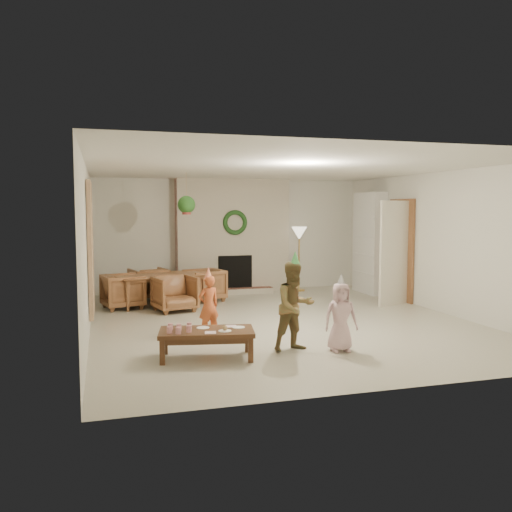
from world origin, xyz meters
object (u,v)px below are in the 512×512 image
object	(u,v)px
dining_chair_left	(123,291)
child_pink	(341,317)
dining_chair_near	(175,293)
child_plaid	(295,306)
dining_chair_right	(205,285)
dining_chair_far	(149,284)
dining_table	(161,290)
coffee_table_top	(207,332)
child_red	(209,306)

from	to	relation	value
dining_chair_left	child_pink	xyz separation A→B (m)	(2.59, -3.86, 0.13)
dining_chair_near	child_plaid	world-z (taller)	child_plaid
dining_chair_left	dining_chair_right	size ratio (longest dim) A/B	1.00
dining_chair_far	dining_chair_right	size ratio (longest dim) A/B	1.00
dining_table	dining_chair_left	xyz separation A→B (m)	(-0.71, -0.17, 0.03)
dining_chair_left	dining_table	bearing A→B (deg)	-90.00
dining_chair_near	coffee_table_top	distance (m)	3.17
coffee_table_top	child_plaid	xyz separation A→B (m)	(1.17, 0.05, 0.25)
dining_chair_far	child_red	world-z (taller)	child_red
dining_chair_far	coffee_table_top	bearing A→B (deg)	80.41
dining_chair_near	coffee_table_top	world-z (taller)	dining_chair_near
child_plaid	child_pink	world-z (taller)	child_plaid
coffee_table_top	child_plaid	size ratio (longest dim) A/B	0.99
dining_chair_near	dining_chair_left	xyz separation A→B (m)	(-0.88, 0.54, 0.00)
dining_chair_left	dining_chair_near	bearing A→B (deg)	-135.00
dining_chair_near	dining_chair_right	distance (m)	1.17
dining_chair_far	dining_chair_left	size ratio (longest dim) A/B	1.00
child_plaid	child_pink	xyz separation A→B (m)	(0.56, -0.20, -0.13)
dining_chair_far	dining_table	bearing A→B (deg)	90.00
child_red	child_pink	size ratio (longest dim) A/B	0.99
dining_chair_far	dining_chair_left	world-z (taller)	same
dining_chair_far	dining_chair_left	bearing A→B (deg)	45.00
dining_chair_right	child_plaid	size ratio (longest dim) A/B	0.61
dining_table	child_plaid	xyz separation A→B (m)	(1.32, -3.83, 0.29)
dining_table	dining_chair_far	size ratio (longest dim) A/B	2.34
dining_chair_right	child_pink	size ratio (longest dim) A/B	0.79
child_plaid	child_pink	size ratio (longest dim) A/B	1.30
child_red	dining_chair_near	bearing A→B (deg)	-99.52
dining_table	child_red	distance (m)	2.78
dining_chair_right	dining_chair_left	bearing A→B (deg)	-90.00
child_red	dining_chair_far	bearing A→B (deg)	-96.48
child_red	child_pink	world-z (taller)	child_pink
dining_table	dining_chair_left	bearing A→B (deg)	-180.00
dining_chair_far	dining_chair_left	xyz separation A→B (m)	(-0.54, -0.88, 0.00)
dining_chair_far	dining_chair_right	world-z (taller)	same
dining_chair_far	dining_chair_near	bearing A→B (deg)	90.00
dining_chair_far	child_plaid	size ratio (longest dim) A/B	0.61
child_plaid	dining_chair_left	bearing A→B (deg)	107.96
dining_chair_far	coffee_table_top	distance (m)	4.60
child_plaid	dining_chair_far	bearing A→B (deg)	97.12
dining_chair_right	child_red	distance (m)	3.00
child_red	dining_chair_right	bearing A→B (deg)	-115.25
dining_chair_near	dining_chair_far	xyz separation A→B (m)	(-0.34, 1.42, 0.00)
dining_chair_left	child_pink	world-z (taller)	child_pink
dining_chair_far	dining_chair_right	xyz separation A→B (m)	(1.06, -0.50, 0.00)
dining_table	dining_chair_far	bearing A→B (deg)	90.00
coffee_table_top	dining_table	bearing A→B (deg)	102.67
dining_chair_right	coffee_table_top	xyz separation A→B (m)	(-0.74, -4.09, 0.01)
dining_chair_right	coffee_table_top	bearing A→B (deg)	-23.83
dining_table	child_pink	size ratio (longest dim) A/B	1.86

